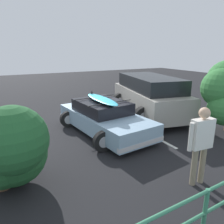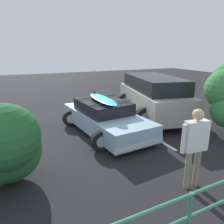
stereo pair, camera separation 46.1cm
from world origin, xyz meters
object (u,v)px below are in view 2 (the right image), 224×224
person_bystander (195,142)px  suv_car (153,96)px  bush_near_left (2,147)px  sedan_car (105,117)px

person_bystander → suv_car: bearing=-115.5°
suv_car → bush_near_left: bush_near_left is taller
sedan_car → person_bystander: 4.06m
sedan_car → person_bystander: (-0.45, 4.00, 0.52)m
person_bystander → sedan_car: bearing=-83.6°
sedan_car → bush_near_left: bearing=33.5°
person_bystander → bush_near_left: size_ratio=0.91×
sedan_car → suv_car: suv_car is taller
sedan_car → suv_car: (-2.78, -0.89, 0.40)m
sedan_car → bush_near_left: 4.07m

